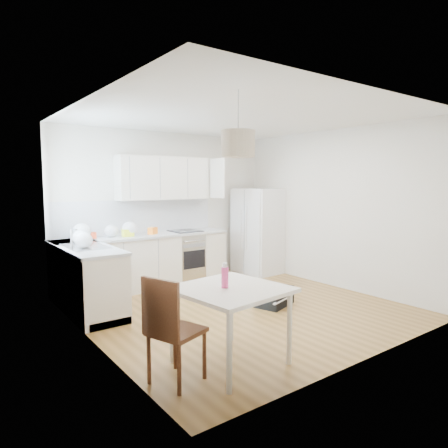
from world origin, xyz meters
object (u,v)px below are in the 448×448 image
object	(u,v)px
gym_bag	(274,296)
refrigerator	(259,231)
dining_table	(230,296)
dining_chair	(177,328)

from	to	relation	value
gym_bag	refrigerator	bearing A→B (deg)	36.24
refrigerator	gym_bag	size ratio (longest dim) A/B	2.95
dining_table	dining_chair	size ratio (longest dim) A/B	1.10
refrigerator	gym_bag	xyz separation A→B (m)	(-1.26, -1.77, -0.71)
dining_chair	gym_bag	size ratio (longest dim) A/B	1.74
refrigerator	dining_chair	size ratio (longest dim) A/B	1.70
refrigerator	dining_chair	distance (m)	4.58
dining_table	gym_bag	size ratio (longest dim) A/B	1.91
dining_table	gym_bag	xyz separation A→B (m)	(1.66, 1.11, -0.56)
dining_table	gym_bag	bearing A→B (deg)	27.13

